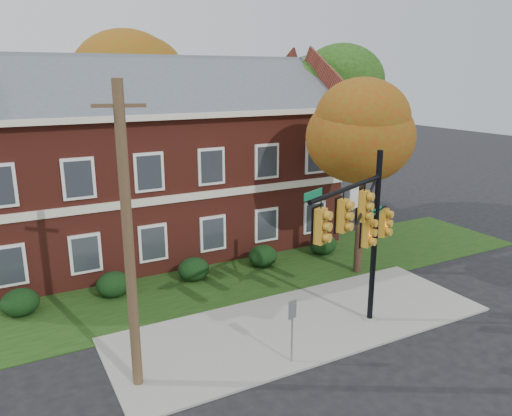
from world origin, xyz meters
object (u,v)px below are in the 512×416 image
hedge_right (263,256)px  tree_near_right (371,127)px  hedge_center (194,269)px  tree_far_rear (133,75)px  sign_post (292,321)px  traffic_signal (362,226)px  utility_pole (128,242)px  apartment_building (153,153)px  hedge_far_right (323,244)px  hedge_left (114,284)px  hedge_far_left (20,302)px  tree_right_rear (326,87)px

hedge_right → tree_near_right: bearing=-37.3°
hedge_center → tree_far_rear: bearing=84.1°
tree_far_rear → sign_post: bearing=-93.0°
traffic_signal → utility_pole: 7.62m
apartment_building → hedge_center: bearing=-90.0°
hedge_far_right → utility_pole: 13.60m
hedge_left → traffic_signal: (6.78, -7.14, 3.43)m
hedge_far_left → apartment_building: bearing=36.9°
hedge_left → hedge_far_right: same height
hedge_far_left → tree_far_rear: bearing=57.5°
hedge_left → tree_far_rear: bearing=69.7°
hedge_right → hedge_far_right: size_ratio=1.00×
hedge_center → traffic_signal: size_ratio=0.22×
apartment_building → hedge_left: apartment_building is taller
hedge_center → tree_near_right: (7.22, -2.83, 6.14)m
tree_far_rear → tree_near_right: bearing=-69.7°
apartment_building → hedge_center: apartment_building is taller
hedge_right → hedge_far_right: bearing=0.0°
hedge_center → traffic_signal: 8.57m
hedge_right → tree_right_rear: bearing=38.0°
apartment_building → sign_post: (0.27, -12.92, -3.51)m
utility_pole → tree_far_rear: bearing=91.9°
hedge_left → tree_near_right: size_ratio=0.16×
hedge_left → hedge_right: same height
hedge_far_right → hedge_right: bearing=180.0°
tree_right_rear → traffic_signal: bearing=-121.2°
hedge_right → tree_far_rear: 15.66m
tree_far_rear → traffic_signal: (1.93, -20.24, -4.89)m
tree_right_rear → utility_pole: size_ratio=1.21×
hedge_far_right → tree_near_right: (0.22, -2.83, 6.14)m
apartment_building → utility_pole: size_ratio=2.14×
hedge_left → hedge_right: 7.00m
hedge_far_right → utility_pole: bearing=-150.2°
hedge_center → tree_far_rear: (1.34, 13.09, 8.32)m
hedge_far_right → tree_right_rear: bearing=54.8°
utility_pole → sign_post: 5.58m
hedge_far_left → traffic_signal: bearing=-34.8°
hedge_far_left → traffic_signal: traffic_signal is taller
hedge_far_left → utility_pole: bearing=-67.4°
hedge_far_right → hedge_left: bearing=180.0°
hedge_left → tree_right_rear: tree_right_rear is taller
tree_near_right → tree_far_rear: size_ratio=0.74×
tree_right_rear → sign_post: 18.87m
hedge_right → tree_near_right: size_ratio=0.16×
tree_near_right → utility_pole: bearing=-162.5°
tree_right_rear → tree_far_rear: size_ratio=0.92×
tree_far_rear → apartment_building: bearing=-99.7°
hedge_left → sign_post: 8.60m
hedge_far_right → tree_far_rear: tree_far_rear is taller
apartment_building → sign_post: 13.39m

